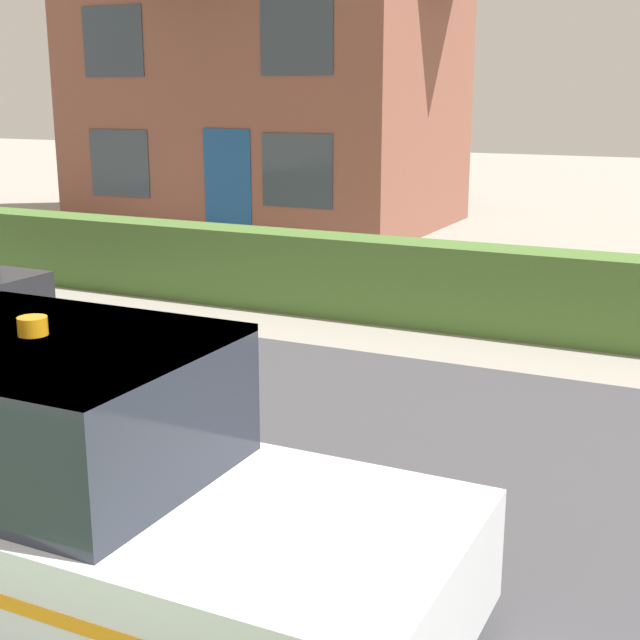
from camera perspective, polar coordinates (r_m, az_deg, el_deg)
name	(u,v)px	position (r m, az deg, el deg)	size (l,w,h in m)	color
road_strip	(291,490)	(6.48, -1.89, -10.80)	(28.00, 6.82, 0.01)	#424247
garden_hedge	(463,287)	(10.72, 9.14, 2.07)	(15.44, 0.61, 1.01)	#4C7233
police_car	(79,486)	(5.05, -15.19, -10.23)	(4.02, 1.64, 1.61)	black
house_left	(271,61)	(19.22, -3.19, 16.21)	(7.49, 5.50, 6.61)	brown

